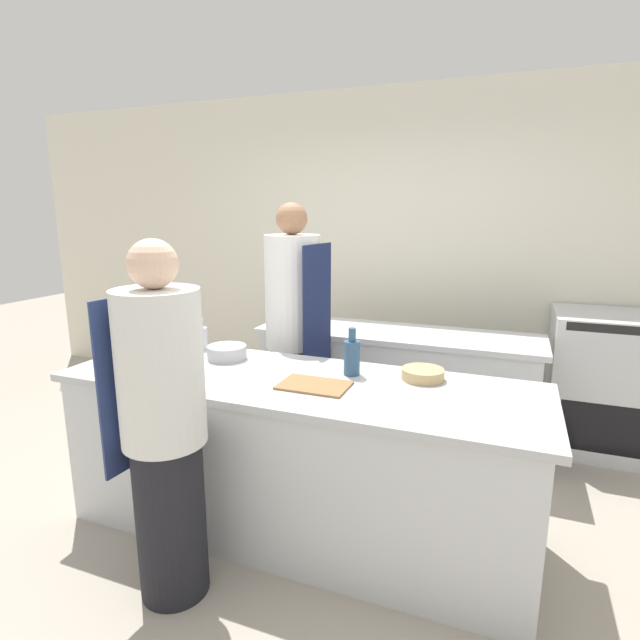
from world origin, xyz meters
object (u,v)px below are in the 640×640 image
object	(u,v)px
bottle_cooking_oil	(193,368)
bowl_prep_small	(227,352)
bottle_vinegar	(352,356)
oven_range	(603,382)
chef_at_stove	(294,336)
bottle_wine	(166,347)
bottle_olive_oil	(201,337)
chef_at_prep_near	(164,428)
bowl_mixing_large	(423,374)

from	to	relation	value
bottle_cooking_oil	bowl_prep_small	size ratio (longest dim) A/B	0.97
bottle_vinegar	oven_range	bearing A→B (deg)	46.62
chef_at_stove	bottle_wine	bearing A→B (deg)	-27.53
bottle_olive_oil	bottle_cooking_oil	world-z (taller)	bottle_cooking_oil
bottle_olive_oil	bottle_cooking_oil	xyz separation A→B (m)	(0.35, -0.59, 0.01)
chef_at_prep_near	chef_at_stove	bearing A→B (deg)	5.39
bottle_wine	bottle_olive_oil	bearing A→B (deg)	78.54
oven_range	bowl_mixing_large	distance (m)	1.89
chef_at_prep_near	bottle_olive_oil	distance (m)	1.08
oven_range	chef_at_stove	size ratio (longest dim) A/B	0.57
bottle_vinegar	bowl_prep_small	xyz separation A→B (m)	(-0.79, 0.01, -0.06)
chef_at_prep_near	chef_at_stove	distance (m)	1.41
oven_range	bowl_mixing_large	size ratio (longest dim) A/B	4.61
bottle_wine	bowl_prep_small	world-z (taller)	bottle_wine
oven_range	bowl_prep_small	bearing A→B (deg)	-145.67
chef_at_prep_near	bottle_wine	size ratio (longest dim) A/B	8.21
chef_at_prep_near	bottle_vinegar	distance (m)	1.04
bowl_prep_small	chef_at_stove	bearing A→B (deg)	71.85
chef_at_prep_near	bottle_vinegar	bearing A→B (deg)	-30.77
chef_at_prep_near	bowl_mixing_large	size ratio (longest dim) A/B	7.38
bottle_olive_oil	bottle_vinegar	distance (m)	1.07
oven_range	bottle_olive_oil	world-z (taller)	bottle_olive_oil
bottle_vinegar	bottle_cooking_oil	distance (m)	0.84
oven_range	bottle_cooking_oil	xyz separation A→B (m)	(-2.18, -2.00, 0.46)
bottle_wine	bowl_mixing_large	bearing A→B (deg)	7.78
bottle_wine	bowl_prep_small	distance (m)	0.36
bottle_olive_oil	bowl_mixing_large	world-z (taller)	bottle_olive_oil
bottle_cooking_oil	bottle_olive_oil	bearing A→B (deg)	120.97
chef_at_prep_near	bottle_vinegar	world-z (taller)	chef_at_prep_near
bottle_olive_oil	bottle_cooking_oil	size ratio (longest dim) A/B	0.86
bottle_wine	bowl_prep_small	xyz separation A→B (m)	(0.33, 0.15, -0.04)
bottle_vinegar	chef_at_prep_near	bearing A→B (deg)	-125.92
bottle_cooking_oil	bowl_mixing_large	bearing A→B (deg)	25.31
oven_range	bottle_vinegar	distance (m)	2.19
bottle_olive_oil	bowl_prep_small	world-z (taller)	bottle_olive_oil
oven_range	bowl_mixing_large	bearing A→B (deg)	-126.18
bottle_cooking_oil	bowl_prep_small	world-z (taller)	bottle_cooking_oil
chef_at_stove	bowl_mixing_large	distance (m)	1.11
bottle_cooking_oil	bowl_prep_small	distance (m)	0.47
bottle_cooking_oil	bowl_mixing_large	xyz separation A→B (m)	(1.09, 0.51, -0.06)
bottle_olive_oil	chef_at_stove	bearing A→B (deg)	43.73
bottle_olive_oil	bottle_vinegar	size ratio (longest dim) A/B	0.75
oven_range	bottle_wine	xyz separation A→B (m)	(-2.59, -1.70, 0.45)
bottle_wine	bottle_cooking_oil	xyz separation A→B (m)	(0.41, -0.31, 0.01)
oven_range	bottle_wine	distance (m)	3.13
chef_at_prep_near	bowl_prep_small	xyz separation A→B (m)	(-0.19, 0.84, 0.10)
bottle_cooking_oil	bowl_mixing_large	world-z (taller)	bottle_cooking_oil
bottle_vinegar	bottle_cooking_oil	bearing A→B (deg)	-147.53
bowl_mixing_large	bottle_wine	bearing A→B (deg)	-172.22
chef_at_stove	bottle_olive_oil	bearing A→B (deg)	-38.19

